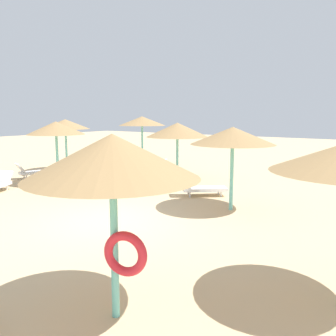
{
  "coord_description": "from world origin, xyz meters",
  "views": [
    {
      "loc": [
        7.3,
        -7.33,
        3.15
      ],
      "look_at": [
        0.0,
        3.0,
        1.2
      ],
      "focal_mm": 37.78,
      "sensor_mm": 36.0,
      "label": 1
    }
  ],
  "objects_px": {
    "lounger_0": "(35,171)",
    "lounger_1": "(151,164)",
    "bench_0": "(327,170)",
    "bench_1": "(306,164)",
    "parasol_4": "(113,158)",
    "lounger_2": "(201,188)",
    "parasol_6": "(177,130)",
    "parasol_7": "(65,124)",
    "lounger_6": "(161,181)",
    "parasol_0": "(56,128)",
    "parasol_1": "(142,121)",
    "parasol_2": "(233,136)"
  },
  "relations": [
    {
      "from": "parasol_7",
      "to": "lounger_0",
      "type": "distance_m",
      "value": 3.23
    },
    {
      "from": "parasol_1",
      "to": "lounger_0",
      "type": "distance_m",
      "value": 7.2
    },
    {
      "from": "parasol_7",
      "to": "parasol_0",
      "type": "bearing_deg",
      "value": -45.2
    },
    {
      "from": "parasol_6",
      "to": "lounger_0",
      "type": "distance_m",
      "value": 7.34
    },
    {
      "from": "lounger_0",
      "to": "parasol_4",
      "type": "bearing_deg",
      "value": -29.19
    },
    {
      "from": "lounger_6",
      "to": "bench_1",
      "type": "bearing_deg",
      "value": 65.74
    },
    {
      "from": "parasol_1",
      "to": "bench_1",
      "type": "relative_size",
      "value": 1.93
    },
    {
      "from": "parasol_6",
      "to": "lounger_1",
      "type": "bearing_deg",
      "value": 150.05
    },
    {
      "from": "parasol_4",
      "to": "bench_0",
      "type": "xyz_separation_m",
      "value": [
        0.04,
        15.29,
        -2.16
      ]
    },
    {
      "from": "parasol_1",
      "to": "parasol_6",
      "type": "bearing_deg",
      "value": -32.57
    },
    {
      "from": "parasol_7",
      "to": "bench_0",
      "type": "distance_m",
      "value": 13.91
    },
    {
      "from": "lounger_0",
      "to": "bench_1",
      "type": "bearing_deg",
      "value": 44.38
    },
    {
      "from": "lounger_1",
      "to": "lounger_6",
      "type": "relative_size",
      "value": 1.1
    },
    {
      "from": "parasol_0",
      "to": "bench_1",
      "type": "height_order",
      "value": "parasol_0"
    },
    {
      "from": "parasol_2",
      "to": "lounger_1",
      "type": "distance_m",
      "value": 9.37
    },
    {
      "from": "lounger_1",
      "to": "bench_0",
      "type": "distance_m",
      "value": 9.34
    },
    {
      "from": "parasol_2",
      "to": "lounger_2",
      "type": "distance_m",
      "value": 3.02
    },
    {
      "from": "bench_1",
      "to": "lounger_0",
      "type": "bearing_deg",
      "value": -135.62
    },
    {
      "from": "parasol_0",
      "to": "bench_1",
      "type": "xyz_separation_m",
      "value": [
        8.23,
        10.38,
        -2.16
      ]
    },
    {
      "from": "parasol_1",
      "to": "parasol_4",
      "type": "xyz_separation_m",
      "value": [
        10.26,
        -13.17,
        -0.2
      ]
    },
    {
      "from": "lounger_2",
      "to": "bench_0",
      "type": "height_order",
      "value": "lounger_2"
    },
    {
      "from": "lounger_2",
      "to": "bench_1",
      "type": "bearing_deg",
      "value": 79.03
    },
    {
      "from": "lounger_0",
      "to": "lounger_2",
      "type": "bearing_deg",
      "value": 8.99
    },
    {
      "from": "lounger_1",
      "to": "lounger_2",
      "type": "distance_m",
      "value": 6.99
    },
    {
      "from": "parasol_4",
      "to": "bench_1",
      "type": "relative_size",
      "value": 1.85
    },
    {
      "from": "parasol_0",
      "to": "lounger_1",
      "type": "relative_size",
      "value": 1.41
    },
    {
      "from": "parasol_7",
      "to": "lounger_1",
      "type": "xyz_separation_m",
      "value": [
        3.37,
        3.17,
        -2.27
      ]
    },
    {
      "from": "parasol_4",
      "to": "lounger_1",
      "type": "bearing_deg",
      "value": 125.95
    },
    {
      "from": "parasol_0",
      "to": "parasol_6",
      "type": "relative_size",
      "value": 0.94
    },
    {
      "from": "parasol_1",
      "to": "parasol_2",
      "type": "distance_m",
      "value": 11.09
    },
    {
      "from": "lounger_2",
      "to": "bench_0",
      "type": "distance_m",
      "value": 8.0
    },
    {
      "from": "parasol_4",
      "to": "lounger_1",
      "type": "relative_size",
      "value": 1.44
    },
    {
      "from": "lounger_6",
      "to": "lounger_0",
      "type": "bearing_deg",
      "value": -165.7
    },
    {
      "from": "parasol_0",
      "to": "lounger_1",
      "type": "xyz_separation_m",
      "value": [
        0.87,
        5.69,
        -2.2
      ]
    },
    {
      "from": "lounger_1",
      "to": "bench_0",
      "type": "xyz_separation_m",
      "value": [
        8.74,
        3.31,
        0.04
      ]
    },
    {
      "from": "bench_0",
      "to": "bench_1",
      "type": "distance_m",
      "value": 1.94
    },
    {
      "from": "parasol_7",
      "to": "lounger_2",
      "type": "distance_m",
      "value": 9.36
    },
    {
      "from": "parasol_7",
      "to": "lounger_2",
      "type": "bearing_deg",
      "value": -5.77
    },
    {
      "from": "parasol_4",
      "to": "lounger_2",
      "type": "height_order",
      "value": "parasol_4"
    },
    {
      "from": "lounger_0",
      "to": "lounger_1",
      "type": "bearing_deg",
      "value": 61.24
    },
    {
      "from": "parasol_1",
      "to": "parasol_2",
      "type": "height_order",
      "value": "parasol_1"
    },
    {
      "from": "parasol_0",
      "to": "parasol_7",
      "type": "bearing_deg",
      "value": 134.8
    },
    {
      "from": "bench_1",
      "to": "parasol_0",
      "type": "bearing_deg",
      "value": -128.43
    },
    {
      "from": "lounger_0",
      "to": "lounger_1",
      "type": "distance_m",
      "value": 6.22
    },
    {
      "from": "parasol_6",
      "to": "lounger_2",
      "type": "distance_m",
      "value": 4.14
    },
    {
      "from": "parasol_2",
      "to": "lounger_0",
      "type": "distance_m",
      "value": 10.68
    },
    {
      "from": "lounger_1",
      "to": "bench_1",
      "type": "relative_size",
      "value": 1.29
    },
    {
      "from": "lounger_0",
      "to": "lounger_1",
      "type": "relative_size",
      "value": 0.98
    },
    {
      "from": "bench_0",
      "to": "bench_1",
      "type": "xyz_separation_m",
      "value": [
        -1.37,
        1.38,
        0.0
      ]
    },
    {
      "from": "lounger_2",
      "to": "bench_0",
      "type": "relative_size",
      "value": 1.23
    }
  ]
}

